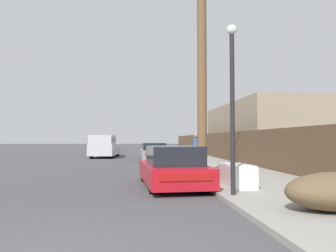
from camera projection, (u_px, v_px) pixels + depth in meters
sidewalk_curb at (186, 157)px, 27.48m from camera, size 4.20×63.00×0.12m
discarded_fridge at (237, 175)px, 9.71m from camera, size 0.71×1.68×0.68m
parked_sports_car_red at (173, 168)px, 10.52m from camera, size 2.08×4.49×1.30m
car_parked_mid at (153, 152)px, 22.92m from camera, size 1.86×4.47×1.26m
pickup_truck at (104, 146)px, 27.28m from camera, size 2.32×5.65×1.85m
utility_pole at (202, 66)px, 13.50m from camera, size 1.80×0.39×8.74m
street_lamp at (232, 94)px, 8.33m from camera, size 0.26×0.26×4.34m
wooden_fence at (214, 145)px, 26.11m from camera, size 0.08×43.11×1.87m
building_right_house at (261, 131)px, 27.42m from camera, size 6.00×14.06×4.44m
pedestrian at (196, 147)px, 21.08m from camera, size 0.34×0.34×1.73m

